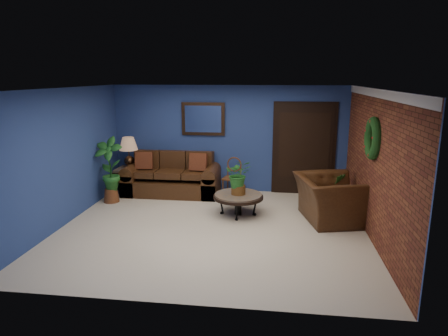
# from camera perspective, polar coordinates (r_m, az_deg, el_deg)

# --- Properties ---
(floor) EXTENTS (5.50, 5.50, 0.00)m
(floor) POSITION_cam_1_polar(r_m,az_deg,el_deg) (7.35, -1.64, -8.59)
(floor) COLOR beige
(floor) RESTS_ON ground
(wall_back) EXTENTS (5.50, 0.04, 2.50)m
(wall_back) POSITION_cam_1_polar(r_m,az_deg,el_deg) (9.42, 0.68, 4.15)
(wall_back) COLOR navy
(wall_back) RESTS_ON ground
(wall_left) EXTENTS (0.04, 5.00, 2.50)m
(wall_left) POSITION_cam_1_polar(r_m,az_deg,el_deg) (7.90, -21.84, 1.45)
(wall_left) COLOR navy
(wall_left) RESTS_ON ground
(wall_right_brick) EXTENTS (0.04, 5.00, 2.50)m
(wall_right_brick) POSITION_cam_1_polar(r_m,az_deg,el_deg) (7.10, 20.77, 0.32)
(wall_right_brick) COLOR brown
(wall_right_brick) RESTS_ON ground
(ceiling) EXTENTS (5.50, 5.00, 0.02)m
(ceiling) POSITION_cam_1_polar(r_m,az_deg,el_deg) (6.84, -1.78, 11.28)
(ceiling) COLOR white
(ceiling) RESTS_ON wall_back
(crown_molding) EXTENTS (0.03, 5.00, 0.14)m
(crown_molding) POSITION_cam_1_polar(r_m,az_deg,el_deg) (6.95, 21.32, 9.86)
(crown_molding) COLOR white
(crown_molding) RESTS_ON wall_right_brick
(wall_mirror) EXTENTS (1.02, 0.06, 0.77)m
(wall_mirror) POSITION_cam_1_polar(r_m,az_deg,el_deg) (9.41, -3.00, 7.01)
(wall_mirror) COLOR #412917
(wall_mirror) RESTS_ON wall_back
(closet_door) EXTENTS (1.44, 0.06, 2.18)m
(closet_door) POSITION_cam_1_polar(r_m,az_deg,el_deg) (9.39, 11.34, 2.63)
(closet_door) COLOR black
(closet_door) RESTS_ON wall_back
(wreath) EXTENTS (0.16, 0.72, 0.72)m
(wreath) POSITION_cam_1_polar(r_m,az_deg,el_deg) (7.06, 20.50, 3.99)
(wreath) COLOR black
(wreath) RESTS_ON wall_right_brick
(sofa) EXTENTS (2.19, 0.95, 0.99)m
(sofa) POSITION_cam_1_polar(r_m,az_deg,el_deg) (9.45, -7.36, -1.68)
(sofa) COLOR #402612
(sofa) RESTS_ON ground
(coffee_table) EXTENTS (0.99, 0.99, 0.42)m
(coffee_table) POSITION_cam_1_polar(r_m,az_deg,el_deg) (7.93, 2.05, -4.14)
(coffee_table) COLOR #4D4843
(coffee_table) RESTS_ON ground
(end_table) EXTENTS (0.63, 0.63, 0.58)m
(end_table) POSITION_cam_1_polar(r_m,az_deg,el_deg) (9.69, -13.28, -0.81)
(end_table) COLOR #4D4843
(end_table) RESTS_ON ground
(table_lamp) EXTENTS (0.43, 0.43, 0.71)m
(table_lamp) POSITION_cam_1_polar(r_m,az_deg,el_deg) (9.57, -13.47, 2.66)
(table_lamp) COLOR #412917
(table_lamp) RESTS_ON end_table
(side_chair) EXTENTS (0.45, 0.45, 0.88)m
(side_chair) POSITION_cam_1_polar(r_m,az_deg,el_deg) (9.18, 1.27, -0.88)
(side_chair) COLOR brown
(side_chair) RESTS_ON ground
(armchair) EXTENTS (1.41, 1.53, 0.85)m
(armchair) POSITION_cam_1_polar(r_m,az_deg,el_deg) (7.87, 14.88, -4.29)
(armchair) COLOR #402612
(armchair) RESTS_ON ground
(coffee_plant) EXTENTS (0.57, 0.52, 0.69)m
(coffee_plant) POSITION_cam_1_polar(r_m,az_deg,el_deg) (7.81, 2.07, -1.10)
(coffee_plant) COLOR brown
(coffee_plant) RESTS_ON coffee_table
(floor_plant) EXTENTS (0.39, 0.33, 0.80)m
(floor_plant) POSITION_cam_1_polar(r_m,az_deg,el_deg) (8.43, 15.75, -3.28)
(floor_plant) COLOR brown
(floor_plant) RESTS_ON ground
(tall_plant) EXTENTS (0.69, 0.52, 1.44)m
(tall_plant) POSITION_cam_1_polar(r_m,az_deg,el_deg) (8.96, -16.05, 0.08)
(tall_plant) COLOR brown
(tall_plant) RESTS_ON ground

